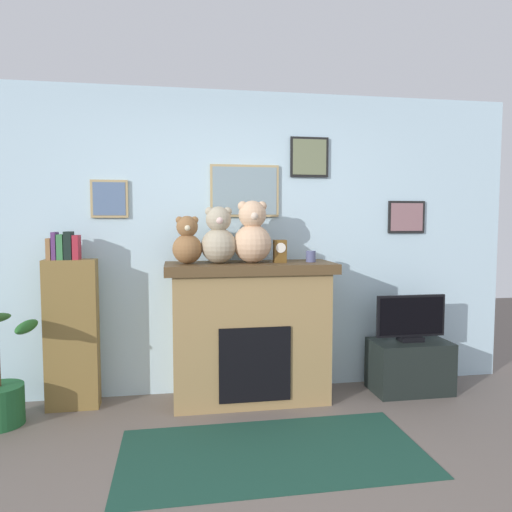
{
  "coord_description": "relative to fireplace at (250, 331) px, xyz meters",
  "views": [
    {
      "loc": [
        -0.44,
        -2.15,
        1.5
      ],
      "look_at": [
        0.21,
        1.69,
        1.21
      ],
      "focal_mm": 33.41,
      "sensor_mm": 36.0,
      "label": 1
    }
  ],
  "objects": [
    {
      "name": "television",
      "position": [
        1.41,
        -0.05,
        0.06
      ],
      "size": [
        0.62,
        0.14,
        0.4
      ],
      "color": "black",
      "rests_on": "tv_stand"
    },
    {
      "name": "teddy_bear_cream",
      "position": [
        -0.26,
        -0.02,
        0.78
      ],
      "size": [
        0.28,
        0.28,
        0.46
      ],
      "color": "tan",
      "rests_on": "fireplace"
    },
    {
      "name": "tv_stand",
      "position": [
        1.41,
        -0.04,
        -0.36
      ],
      "size": [
        0.67,
        0.4,
        0.45
      ],
      "primitive_type": "cube",
      "color": "black",
      "rests_on": "ground_plane"
    },
    {
      "name": "teddy_bear_brown",
      "position": [
        0.02,
        -0.02,
        0.8
      ],
      "size": [
        0.31,
        0.31,
        0.51
      ],
      "color": "#D2AA85",
      "rests_on": "fireplace"
    },
    {
      "name": "candle_jar",
      "position": [
        0.51,
        -0.02,
        0.62
      ],
      "size": [
        0.08,
        0.08,
        0.09
      ],
      "primitive_type": "cylinder",
      "color": "#4C517A",
      "rests_on": "fireplace"
    },
    {
      "name": "teddy_bear_grey",
      "position": [
        -0.51,
        -0.02,
        0.74
      ],
      "size": [
        0.24,
        0.24,
        0.38
      ],
      "color": "brown",
      "rests_on": "fireplace"
    },
    {
      "name": "mantel_clock",
      "position": [
        0.25,
        -0.02,
        0.66
      ],
      "size": [
        0.1,
        0.08,
        0.19
      ],
      "color": "brown",
      "rests_on": "fireplace"
    },
    {
      "name": "bookshelf",
      "position": [
        -1.42,
        0.06,
        0.06
      ],
      "size": [
        0.4,
        0.16,
        1.41
      ],
      "color": "olive",
      "rests_on": "ground_plane"
    },
    {
      "name": "fireplace",
      "position": [
        0.0,
        0.0,
        0.0
      ],
      "size": [
        1.38,
        0.57,
        1.15
      ],
      "color": "#98794B",
      "rests_on": "ground_plane"
    },
    {
      "name": "back_wall",
      "position": [
        -0.16,
        0.32,
        0.72
      ],
      "size": [
        5.2,
        0.15,
        2.6
      ],
      "color": "silver",
      "rests_on": "ground_plane"
    },
    {
      "name": "area_rug",
      "position": [
        0.0,
        -0.93,
        -0.58
      ],
      "size": [
        1.96,
        0.97,
        0.01
      ],
      "primitive_type": "cube",
      "color": "#1A4133",
      "rests_on": "ground_plane"
    }
  ]
}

